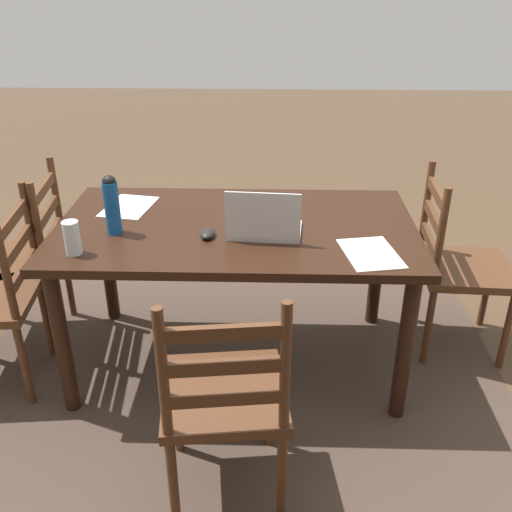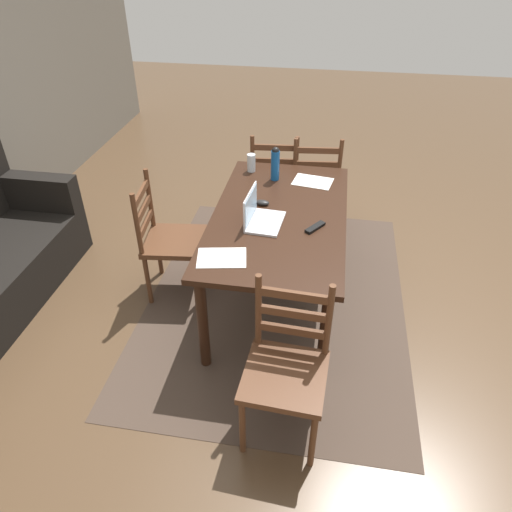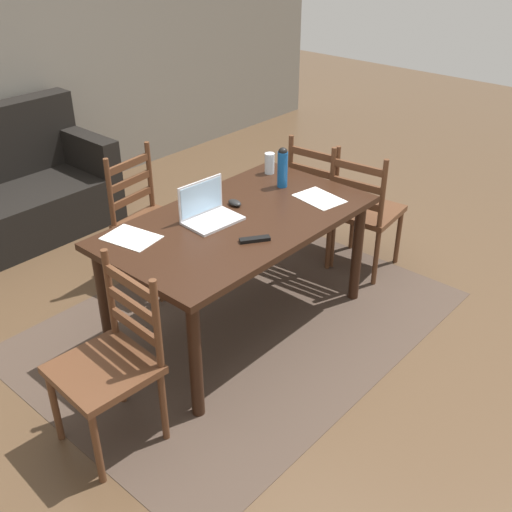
{
  "view_description": "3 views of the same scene",
  "coord_description": "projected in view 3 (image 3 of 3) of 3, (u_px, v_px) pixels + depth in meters",
  "views": [
    {
      "loc": [
        -0.16,
        2.41,
        1.84
      ],
      "look_at": [
        -0.09,
        0.0,
        0.6
      ],
      "focal_mm": 40.59,
      "sensor_mm": 36.0,
      "label": 1
    },
    {
      "loc": [
        -2.83,
        -0.31,
        2.44
      ],
      "look_at": [
        -0.12,
        0.15,
        0.47
      ],
      "focal_mm": 33.21,
      "sensor_mm": 36.0,
      "label": 2
    },
    {
      "loc": [
        -2.34,
        -2.21,
        2.37
      ],
      "look_at": [
        0.07,
        -0.08,
        0.5
      ],
      "focal_mm": 42.83,
      "sensor_mm": 36.0,
      "label": 3
    }
  ],
  "objects": [
    {
      "name": "ground_plane",
      "position": [
        240.0,
        323.0,
        3.98
      ],
      "size": [
        14.0,
        14.0,
        0.0
      ],
      "primitive_type": "plane",
      "color": "brown"
    },
    {
      "name": "area_rug",
      "position": [
        240.0,
        323.0,
        3.97
      ],
      "size": [
        2.63,
        1.95,
        0.01
      ],
      "primitive_type": "cube",
      "color": "#47382D",
      "rests_on": "ground"
    },
    {
      "name": "dining_table",
      "position": [
        239.0,
        232.0,
        3.64
      ],
      "size": [
        1.64,
        0.92,
        0.76
      ],
      "color": "black",
      "rests_on": "ground"
    },
    {
      "name": "chair_right_far",
      "position": [
        322.0,
        197.0,
        4.57
      ],
      "size": [
        0.48,
        0.48,
        0.95
      ],
      "color": "#56331E",
      "rests_on": "ground"
    },
    {
      "name": "chair_far_head",
      "position": [
        151.0,
        222.0,
        4.22
      ],
      "size": [
        0.49,
        0.49,
        0.95
      ],
      "color": "#56331E",
      "rests_on": "ground"
    },
    {
      "name": "chair_right_near",
      "position": [
        364.0,
        212.0,
        4.35
      ],
      "size": [
        0.49,
        0.49,
        0.95
      ],
      "color": "#56331E",
      "rests_on": "ground"
    },
    {
      "name": "chair_left_near",
      "position": [
        110.0,
        364.0,
        2.92
      ],
      "size": [
        0.46,
        0.46,
        0.95
      ],
      "color": "#56331E",
      "rests_on": "ground"
    },
    {
      "name": "laptop",
      "position": [
        208.0,
        211.0,
        3.55
      ],
      "size": [
        0.34,
        0.24,
        0.23
      ],
      "color": "silver",
      "rests_on": "dining_table"
    },
    {
      "name": "water_bottle",
      "position": [
        283.0,
        167.0,
        3.93
      ],
      "size": [
        0.07,
        0.07,
        0.27
      ],
      "color": "#145199",
      "rests_on": "dining_table"
    },
    {
      "name": "drinking_glass",
      "position": [
        270.0,
        163.0,
        4.16
      ],
      "size": [
        0.07,
        0.07,
        0.14
      ],
      "primitive_type": "cylinder",
      "color": "silver",
      "rests_on": "dining_table"
    },
    {
      "name": "computer_mouse",
      "position": [
        235.0,
        203.0,
        3.74
      ],
      "size": [
        0.07,
        0.11,
        0.03
      ],
      "primitive_type": "ellipsoid",
      "rotation": [
        0.0,
        0.0,
        -0.11
      ],
      "color": "black",
      "rests_on": "dining_table"
    },
    {
      "name": "tv_remote",
      "position": [
        255.0,
        239.0,
        3.35
      ],
      "size": [
        0.17,
        0.13,
        0.02
      ],
      "primitive_type": "cube",
      "rotation": [
        0.0,
        0.0,
        0.97
      ],
      "color": "black",
      "rests_on": "dining_table"
    },
    {
      "name": "paper_stack_left",
      "position": [
        319.0,
        198.0,
        3.83
      ],
      "size": [
        0.26,
        0.33,
        0.0
      ],
      "primitive_type": "cube",
      "rotation": [
        0.0,
        0.0,
        -0.17
      ],
      "color": "white",
      "rests_on": "dining_table"
    },
    {
      "name": "paper_stack_right",
      "position": [
        131.0,
        238.0,
        3.38
      ],
      "size": [
        0.26,
        0.33,
        0.0
      ],
      "primitive_type": "cube",
      "rotation": [
        0.0,
        0.0,
        0.19
      ],
      "color": "white",
      "rests_on": "dining_table"
    }
  ]
}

